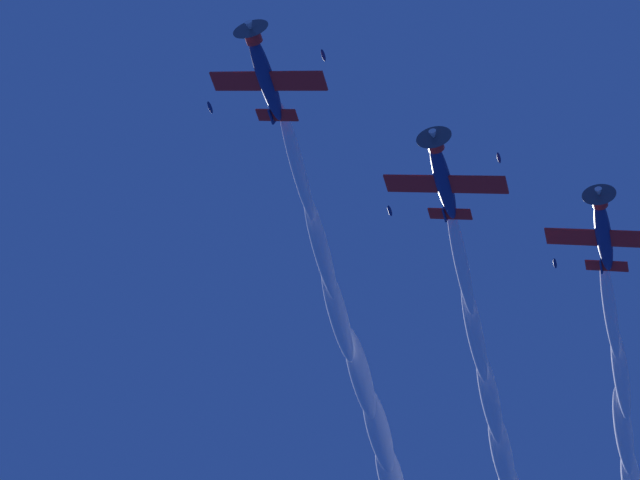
% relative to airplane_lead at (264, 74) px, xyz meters
% --- Properties ---
extents(airplane_lead, '(7.20, 7.40, 3.71)m').
position_rel_airplane_lead_xyz_m(airplane_lead, '(0.00, 0.00, 0.00)').
color(airplane_lead, navy).
extents(airplane_left_wingman, '(7.19, 7.55, 3.41)m').
position_rel_airplane_lead_xyz_m(airplane_left_wingman, '(5.80, -11.02, -2.29)').
color(airplane_left_wingman, navy).
extents(airplane_right_wingman, '(7.20, 7.52, 3.44)m').
position_rel_airplane_lead_xyz_m(airplane_right_wingman, '(10.88, -22.12, -0.51)').
color(airplane_right_wingman, navy).
extents(smoke_trail_lead, '(54.03, 14.40, 7.24)m').
position_rel_airplane_lead_xyz_m(smoke_trail_lead, '(37.29, -9.38, 3.95)').
color(smoke_trail_lead, white).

